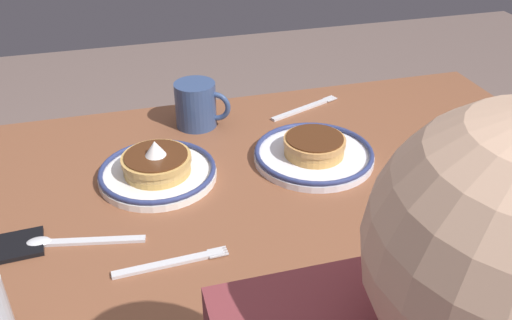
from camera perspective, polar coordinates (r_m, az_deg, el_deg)
dining_table at (r=1.12m, az=-0.64°, el=-6.30°), size 1.42×0.79×0.76m
plate_near_main at (r=1.14m, az=6.02°, el=0.84°), size 0.25×0.25×0.05m
plate_center_pancakes at (r=1.09m, az=-10.18°, el=-0.93°), size 0.23×0.23×0.08m
plate_far_companion at (r=1.13m, az=23.27°, el=-2.44°), size 0.21×0.21×0.05m
coffee_mug at (r=1.26m, az=-6.15°, el=5.77°), size 0.12×0.09×0.10m
paper_napkin at (r=0.97m, az=19.71°, el=-8.98°), size 0.19×0.19×0.00m
fork_near at (r=1.36m, az=5.13°, el=5.39°), size 0.19×0.09×0.01m
fork_far at (r=0.90m, az=-8.72°, el=-10.47°), size 0.19×0.03×0.01m
tea_spoon at (r=0.98m, az=-18.80°, el=-7.99°), size 0.19×0.06×0.01m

